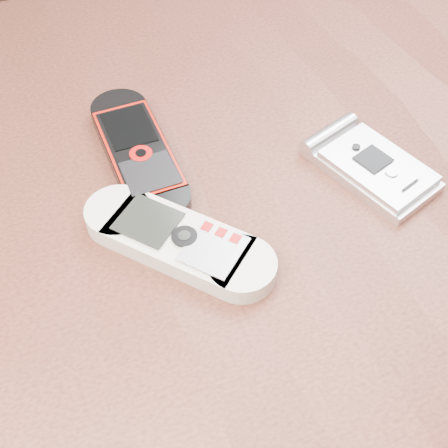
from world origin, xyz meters
TOP-DOWN VIEW (x-y plane):
  - table at (0.00, 0.00)m, footprint 1.20×0.80m
  - nokia_white at (-0.03, -0.00)m, footprint 0.14×0.16m
  - nokia_black_red at (-0.03, 0.10)m, footprint 0.05×0.17m
  - motorola_razr at (0.14, 0.01)m, footprint 0.09×0.13m

SIDE VIEW (x-z plane):
  - table at x=0.00m, z-range 0.27..1.02m
  - nokia_black_red at x=-0.03m, z-range 0.75..0.77m
  - motorola_razr at x=0.14m, z-range 0.75..0.77m
  - nokia_white at x=-0.03m, z-range 0.75..0.77m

